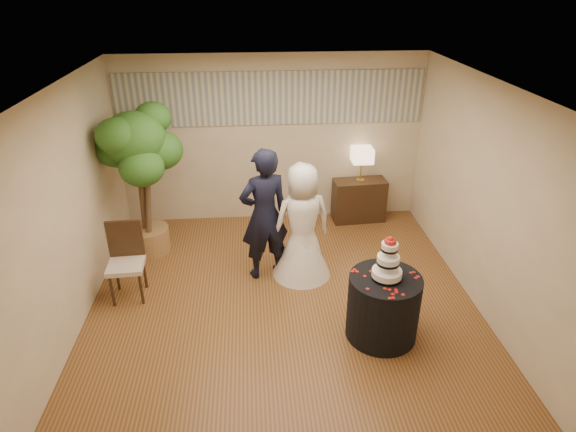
{
  "coord_description": "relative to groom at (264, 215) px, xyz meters",
  "views": [
    {
      "loc": [
        -0.35,
        -5.17,
        3.89
      ],
      "look_at": [
        0.1,
        0.4,
        1.05
      ],
      "focal_mm": 30.0,
      "sensor_mm": 36.0,
      "label": 1
    }
  ],
  "objects": [
    {
      "name": "floor",
      "position": [
        0.2,
        -0.66,
        -0.95
      ],
      "size": [
        5.0,
        5.0,
        0.0
      ],
      "primitive_type": "cube",
      "color": "brown",
      "rests_on": "ground"
    },
    {
      "name": "ceiling",
      "position": [
        0.2,
        -0.66,
        1.85
      ],
      "size": [
        5.0,
        5.0,
        0.0
      ],
      "primitive_type": "cube",
      "color": "white",
      "rests_on": "wall_back"
    },
    {
      "name": "wall_back",
      "position": [
        0.2,
        1.84,
        0.45
      ],
      "size": [
        5.0,
        0.06,
        2.8
      ],
      "primitive_type": "cube",
      "color": "#C8B594",
      "rests_on": "ground"
    },
    {
      "name": "wall_front",
      "position": [
        0.2,
        -3.16,
        0.45
      ],
      "size": [
        5.0,
        0.06,
        2.8
      ],
      "primitive_type": "cube",
      "color": "#C8B594",
      "rests_on": "ground"
    },
    {
      "name": "wall_left",
      "position": [
        -2.3,
        -0.66,
        0.45
      ],
      "size": [
        0.06,
        5.0,
        2.8
      ],
      "primitive_type": "cube",
      "color": "#C8B594",
      "rests_on": "ground"
    },
    {
      "name": "wall_right",
      "position": [
        2.7,
        -0.66,
        0.45
      ],
      "size": [
        0.06,
        5.0,
        2.8
      ],
      "primitive_type": "cube",
      "color": "#C8B594",
      "rests_on": "ground"
    },
    {
      "name": "mural_border",
      "position": [
        0.2,
        1.82,
        1.15
      ],
      "size": [
        4.9,
        0.02,
        0.85
      ],
      "primitive_type": "cube",
      "color": "#9EA091",
      "rests_on": "wall_back"
    },
    {
      "name": "groom",
      "position": [
        0.0,
        0.0,
        0.0
      ],
      "size": [
        0.8,
        0.66,
        1.9
      ],
      "primitive_type": "imported",
      "rotation": [
        0.0,
        0.0,
        3.48
      ],
      "color": "black",
      "rests_on": "floor"
    },
    {
      "name": "bride",
      "position": [
        0.52,
        -0.03,
        -0.11
      ],
      "size": [
        1.0,
        1.0,
        1.68
      ],
      "primitive_type": "imported",
      "rotation": [
        0.0,
        0.0,
        3.37
      ],
      "color": "white",
      "rests_on": "floor"
    },
    {
      "name": "cake_table",
      "position": [
        1.32,
        -1.41,
        -0.55
      ],
      "size": [
        0.87,
        0.87,
        0.81
      ],
      "primitive_type": "cylinder",
      "rotation": [
        0.0,
        0.0,
        0.04
      ],
      "color": "black",
      "rests_on": "floor"
    },
    {
      "name": "wedding_cake",
      "position": [
        1.32,
        -1.41,
        0.13
      ],
      "size": [
        0.34,
        0.34,
        0.54
      ],
      "primitive_type": null,
      "color": "white",
      "rests_on": "cake_table"
    },
    {
      "name": "console",
      "position": [
        1.68,
        1.58,
        -0.58
      ],
      "size": [
        0.91,
        0.45,
        0.74
      ],
      "primitive_type": "cube",
      "rotation": [
        0.0,
        0.0,
        0.07
      ],
      "color": "#311F11",
      "rests_on": "floor"
    },
    {
      "name": "table_lamp",
      "position": [
        1.68,
        1.58,
        0.08
      ],
      "size": [
        0.34,
        0.34,
        0.58
      ],
      "primitive_type": null,
      "color": "beige",
      "rests_on": "console"
    },
    {
      "name": "ficus_tree",
      "position": [
        -1.77,
        0.78,
        0.21
      ],
      "size": [
        1.56,
        1.56,
        2.32
      ],
      "primitive_type": null,
      "rotation": [
        0.0,
        0.0,
        -2.4
      ],
      "color": "#2C5F1E",
      "rests_on": "floor"
    },
    {
      "name": "side_chair",
      "position": [
        -1.82,
        -0.4,
        -0.43
      ],
      "size": [
        0.5,
        0.52,
        1.04
      ],
      "primitive_type": null,
      "rotation": [
        0.0,
        0.0,
        0.06
      ],
      "color": "#311F11",
      "rests_on": "floor"
    }
  ]
}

